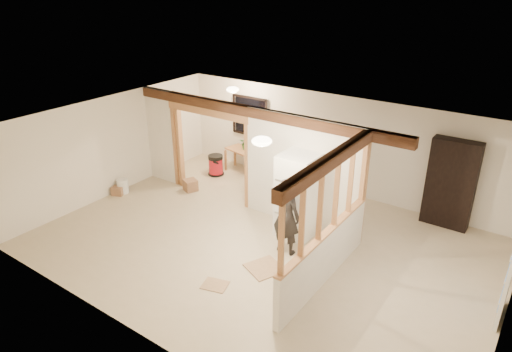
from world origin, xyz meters
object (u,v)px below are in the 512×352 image
Objects in this scene: work_table at (244,161)px; shop_vac at (216,165)px; woman at (286,216)px; bookshelf at (451,184)px; refrigerator at (298,196)px.

work_table reaches higher than shop_vac.
work_table is at bearing -42.41° from woman.
woman is 4.22m from work_table.
work_table is 0.52× the size of bookshelf.
bookshelf is (2.51, 2.24, 0.09)m from refrigerator.
woman is 1.55× the size of work_table.
woman is at bearing -128.28° from bookshelf.
shop_vac is (-0.51, -0.62, -0.04)m from work_table.
shop_vac is at bearing 157.04° from refrigerator.
bookshelf is at bearing 7.41° from shop_vac.
work_table is at bearing -178.32° from bookshelf.
bookshelf is at bearing 13.68° from work_table.
refrigerator is at bearing -77.25° from woman.
bookshelf is (2.34, 2.97, 0.19)m from woman.
work_table is (-3.11, 2.81, -0.48)m from woman.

